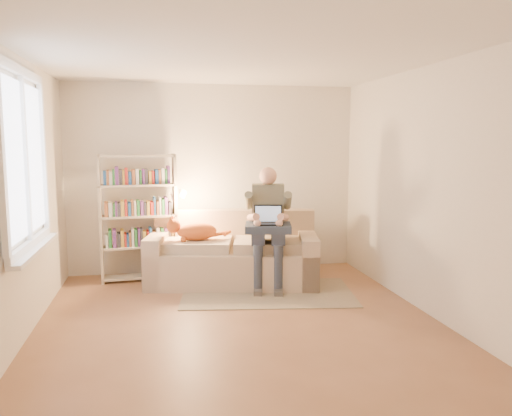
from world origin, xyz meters
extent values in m
plane|color=brown|center=(0.00, 0.00, 0.00)|extent=(4.50, 4.50, 0.00)
cube|color=white|center=(0.00, 0.00, 2.60)|extent=(4.00, 4.50, 0.02)
cube|color=silver|center=(-2.00, 0.00, 1.30)|extent=(0.02, 4.50, 2.60)
cube|color=silver|center=(2.00, 0.00, 1.30)|extent=(0.02, 4.50, 2.60)
cube|color=silver|center=(0.00, 2.25, 1.30)|extent=(4.00, 0.02, 2.60)
cube|color=silver|center=(0.00, -2.25, 1.30)|extent=(4.00, 0.02, 2.60)
plane|color=white|center=(-1.97, 0.20, 1.65)|extent=(0.00, 1.50, 1.50)
cube|color=white|center=(-1.96, 0.20, 2.44)|extent=(0.05, 1.50, 0.08)
cube|color=white|center=(-1.96, 0.20, 0.86)|extent=(0.05, 1.50, 0.08)
cube|color=white|center=(-1.96, 0.20, 1.65)|extent=(0.04, 0.05, 1.50)
cube|color=white|center=(-1.92, 0.20, 0.81)|extent=(0.12, 1.52, 0.04)
cube|color=tan|center=(0.15, 1.51, 0.22)|extent=(2.29, 1.39, 0.45)
cube|color=tan|center=(0.23, 1.87, 0.68)|extent=(2.14, 0.65, 0.46)
cube|color=tan|center=(-0.79, 1.71, 0.32)|extent=(0.41, 0.99, 0.64)
cube|color=tan|center=(1.09, 1.31, 0.32)|extent=(0.41, 0.99, 0.64)
cube|color=#BFAA8B|center=(-0.33, 1.56, 0.51)|extent=(1.02, 0.82, 0.13)
cube|color=#BFAA8B|center=(0.61, 1.36, 0.51)|extent=(1.02, 0.82, 0.13)
cube|color=#6A6B57|center=(0.60, 1.44, 1.00)|extent=(0.44, 0.30, 0.56)
sphere|color=#DE9E82|center=(0.60, 1.42, 1.39)|extent=(0.22, 0.22, 0.22)
cube|color=#303644|center=(0.43, 1.21, 0.67)|extent=(0.25, 0.48, 0.17)
cube|color=#303644|center=(0.66, 1.16, 0.67)|extent=(0.25, 0.48, 0.17)
cylinder|color=#303644|center=(0.38, 1.00, 0.30)|extent=(0.12, 0.12, 0.60)
cylinder|color=#303644|center=(0.62, 0.94, 0.30)|extent=(0.12, 0.12, 0.60)
ellipsoid|color=orange|center=(-0.34, 1.52, 0.69)|extent=(0.55, 0.36, 0.22)
sphere|color=orange|center=(-0.62, 1.54, 0.76)|extent=(0.18, 0.18, 0.18)
cylinder|color=orange|center=(-0.07, 1.52, 0.64)|extent=(0.25, 0.10, 0.07)
cube|color=#263143|center=(0.55, 1.17, 0.77)|extent=(0.64, 0.56, 0.09)
cube|color=black|center=(0.54, 1.13, 0.83)|extent=(0.39, 0.31, 0.02)
cube|color=black|center=(0.56, 1.24, 0.93)|extent=(0.37, 0.19, 0.21)
plane|color=#8CA5CC|center=(0.56, 1.24, 0.93)|extent=(0.34, 0.21, 0.28)
cube|color=beige|center=(-1.51, 1.86, 0.83)|extent=(0.06, 0.25, 1.66)
cube|color=beige|center=(-0.56, 1.94, 0.83)|extent=(0.06, 0.25, 1.66)
cube|color=beige|center=(-1.03, 1.90, 0.04)|extent=(1.00, 0.33, 0.03)
cube|color=beige|center=(-1.03, 1.90, 0.45)|extent=(1.00, 0.33, 0.03)
cube|color=beige|center=(-1.03, 1.90, 0.85)|extent=(1.00, 0.33, 0.03)
cube|color=beige|center=(-1.03, 1.90, 1.26)|extent=(1.00, 0.33, 0.03)
cube|color=beige|center=(-1.03, 1.90, 1.63)|extent=(1.00, 0.33, 0.03)
cube|color=#66337F|center=(-1.03, 1.90, 0.56)|extent=(0.86, 0.27, 0.20)
cube|color=#333338|center=(-1.03, 1.90, 0.96)|extent=(0.86, 0.27, 0.20)
cube|color=gold|center=(-1.03, 1.90, 1.37)|extent=(0.86, 0.27, 0.20)
cylinder|color=beige|center=(-0.63, 1.93, 0.88)|extent=(0.09, 0.09, 0.04)
cone|color=beige|center=(-0.48, 1.84, 1.14)|extent=(0.12, 0.14, 0.14)
cube|color=gray|center=(0.49, 0.98, 0.01)|extent=(2.19, 1.49, 0.01)
camera|label=1|loc=(-0.77, -4.71, 1.80)|focal=35.00mm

